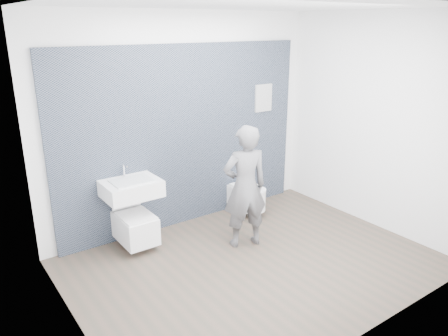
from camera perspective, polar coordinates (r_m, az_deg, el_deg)
ground at (r=5.17m, az=3.96°, el=-12.33°), size 4.00×4.00×0.00m
room_shell at (r=4.53m, az=4.44°, el=6.93°), size 4.00×4.00×4.00m
tile_wall at (r=6.23m, az=-4.68°, el=-6.67°), size 3.60×0.06×2.40m
washbasin at (r=5.32m, az=-12.01°, el=-2.58°), size 0.66×0.49×0.49m
toilet_square at (r=5.48m, az=-11.53°, el=-7.43°), size 0.39×0.57×0.75m
toilet_rounded at (r=6.32m, az=3.24°, el=-3.80°), size 0.35×0.59×0.32m
info_placard at (r=6.89m, az=4.79°, el=-4.15°), size 0.30×0.03×0.39m
visitor at (r=5.26m, az=2.76°, el=-2.49°), size 0.63×0.50×1.53m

